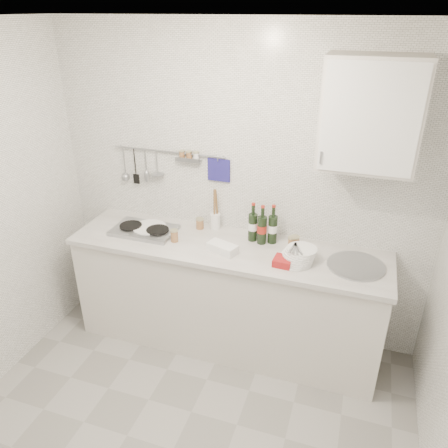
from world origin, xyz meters
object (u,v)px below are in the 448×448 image
at_px(plate_stack_hob, 149,229).
at_px(plate_stack_sink, 298,255).
at_px(wall_cabinet, 371,114).
at_px(wine_bottles, 263,224).
at_px(utensil_crock, 215,219).

bearing_deg(plate_stack_hob, plate_stack_sink, -4.40).
bearing_deg(plate_stack_sink, wall_cabinet, 27.99).
distance_m(wall_cabinet, plate_stack_hob, 1.87).
height_order(wall_cabinet, plate_stack_hob, wall_cabinet).
bearing_deg(plate_stack_sink, wine_bottles, 146.32).
distance_m(plate_stack_sink, wine_bottles, 0.39).
distance_m(plate_stack_hob, wine_bottles, 0.93).
bearing_deg(utensil_crock, plate_stack_hob, -156.62).
xyz_separation_m(plate_stack_hob, plate_stack_sink, (1.23, -0.09, 0.03)).
relative_size(plate_stack_hob, utensil_crock, 0.83).
relative_size(wine_bottles, utensil_crock, 0.89).
bearing_deg(plate_stack_hob, wine_bottles, 7.04).
relative_size(plate_stack_sink, utensil_crock, 0.80).
height_order(wall_cabinet, utensil_crock, wall_cabinet).
bearing_deg(plate_stack_hob, utensil_crock, 23.38).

